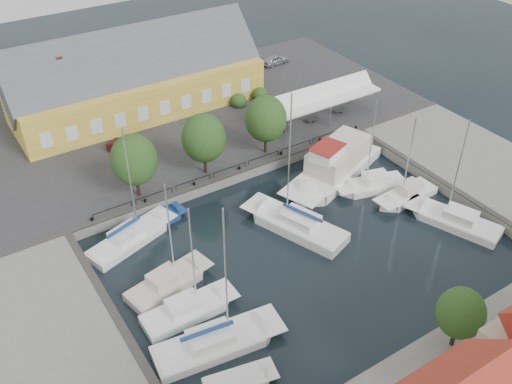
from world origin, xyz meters
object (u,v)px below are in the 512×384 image
Objects in this scene: west_boat_a at (131,239)px; west_boat_c at (188,312)px; east_boat_c at (455,222)px; tent_canopy at (321,98)px; west_boat_b at (168,284)px; car_silver at (275,60)px; east_boat_a at (372,186)px; east_boat_b at (406,196)px; center_sailboat at (296,226)px; launch_sw at (239,383)px; car_red at (128,149)px; west_boat_d at (216,344)px; launch_nw at (159,221)px; trawler at (335,167)px; warehouse at (131,81)px.

west_boat_a is 9.96m from west_boat_c.
east_boat_c is 1.07× the size of west_boat_c.
tent_canopy is 29.16m from west_boat_b.
east_boat_c is at bearing 166.08° from car_silver.
east_boat_a is 3.39m from east_boat_b.
east_boat_b is at bearing 4.19° from west_boat_c.
launch_sw is at bearing -138.92° from center_sailboat.
west_boat_b reaches higher than tent_canopy.
car_red is at bearing 81.44° from launch_sw.
west_boat_c is 3.76m from west_boat_d.
car_silver is 34.61m from launch_nw.
launch_nw is (-1.57, -10.49, -1.66)m from car_red.
trawler is at bearing 115.39° from east_boat_b.
east_boat_a is 0.82× the size of west_boat_d.
tent_canopy is at bearing 33.83° from west_boat_c.
east_boat_c is at bearing -80.57° from east_boat_b.
east_boat_c is at bearing -33.56° from launch_nw.
warehouse is at bearing 117.94° from trawler.
tent_canopy reaches higher than car_red.
launch_nw is at bearing 155.95° from east_boat_b.
launch_nw is at bearing 171.63° from trawler.
launch_sw is at bearing -89.53° from west_boat_b.
west_boat_c reaches higher than east_boat_b.
tent_canopy is 1.04× the size of center_sailboat.
west_boat_a is 0.91× the size of west_boat_d.
west_boat_d is at bearing -166.92° from east_boat_b.
center_sailboat reaches higher than tent_canopy.
tent_canopy reaches higher than launch_sw.
west_boat_c is 1.99× the size of launch_sw.
warehouse reaches higher than tent_canopy.
east_boat_b is at bearing -3.80° from west_boat_b.
warehouse is at bearing 72.11° from west_boat_b.
car_silver is 36.41m from east_boat_c.
car_red is 0.36× the size of west_boat_d.
west_boat_c is at bearing -130.60° from car_red.
trawler is at bearing -3.78° from west_boat_a.
east_boat_a is 2.01× the size of launch_nw.
warehouse is at bearing 66.20° from west_boat_a.
east_boat_c is (-5.14, -36.01, -1.41)m from car_silver.
east_boat_a is 1.03× the size of west_boat_b.
west_boat_b is 8.34m from launch_nw.
trawler is at bearing -62.06° from warehouse.
launch_sw is at bearing -89.47° from west_boat_c.
center_sailboat is 11.62m from east_boat_b.
west_boat_a reaches higher than east_boat_b.
east_boat_b reaches higher than car_red.
launch_sw is (0.07, -7.18, -0.17)m from west_boat_c.
west_boat_b reaches higher than car_silver.
warehouse is 21.10m from launch_nw.
trawler is at bearing -119.03° from tent_canopy.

